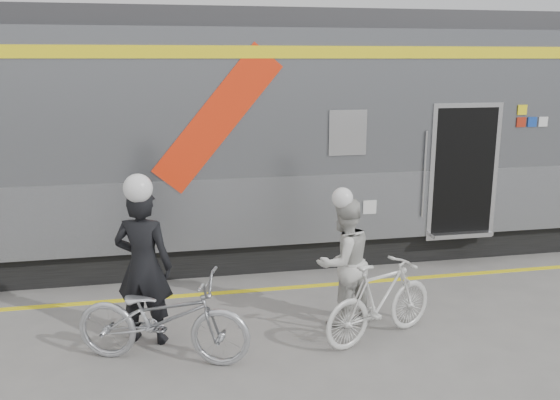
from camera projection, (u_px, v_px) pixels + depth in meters
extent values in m
plane|color=slate|center=(330.00, 356.00, 6.85)|extent=(90.00, 90.00, 0.00)
cube|color=black|center=(309.00, 231.00, 10.96)|extent=(24.00, 2.70, 0.50)
cube|color=#9EA0A5|center=(310.00, 189.00, 10.77)|extent=(24.00, 3.00, 1.10)
cube|color=slate|center=(311.00, 97.00, 10.39)|extent=(24.00, 3.00, 2.20)
cube|color=#38383A|center=(312.00, 23.00, 10.10)|extent=(24.00, 2.64, 0.30)
cube|color=yellow|center=(337.00, 52.00, 8.77)|extent=(24.00, 0.02, 0.18)
cube|color=red|center=(217.00, 119.00, 8.64)|extent=(1.96, 0.01, 2.19)
cube|color=black|center=(348.00, 133.00, 9.09)|extent=(0.55, 0.02, 0.65)
cube|color=black|center=(458.00, 170.00, 9.84)|extent=(1.05, 0.45, 2.10)
cube|color=silver|center=(464.00, 173.00, 9.64)|extent=(1.20, 0.02, 2.25)
cylinder|color=silver|center=(424.00, 174.00, 9.49)|extent=(0.04, 0.04, 1.40)
cube|color=silver|center=(461.00, 234.00, 9.84)|extent=(1.05, 0.25, 0.06)
cube|color=yellow|center=(522.00, 110.00, 9.59)|extent=(0.16, 0.01, 0.16)
cube|color=#A52612|center=(521.00, 122.00, 9.64)|extent=(0.16, 0.01, 0.16)
cube|color=#183F9F|center=(532.00, 122.00, 9.67)|extent=(0.16, 0.01, 0.16)
cube|color=silver|center=(543.00, 122.00, 9.71)|extent=(0.16, 0.01, 0.16)
cube|color=silver|center=(370.00, 207.00, 9.44)|extent=(0.22, 0.01, 0.22)
cube|color=yellow|center=(290.00, 288.00, 8.90)|extent=(24.00, 0.12, 0.01)
imported|color=black|center=(144.00, 266.00, 7.02)|extent=(0.81, 0.66, 1.91)
imported|color=#ADB0B5|center=(163.00, 318.00, 6.63)|extent=(2.12, 1.33, 1.05)
imported|color=beige|center=(343.00, 262.00, 7.56)|extent=(0.98, 0.88, 1.65)
imported|color=silver|center=(380.00, 301.00, 7.17)|extent=(1.72, 1.07, 1.00)
sphere|color=white|center=(138.00, 173.00, 6.76)|extent=(0.33, 0.33, 0.33)
sphere|color=white|center=(345.00, 189.00, 7.33)|extent=(0.26, 0.26, 0.26)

